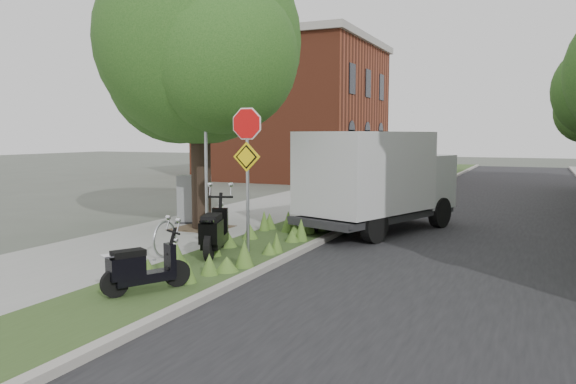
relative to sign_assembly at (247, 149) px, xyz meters
The scene contains 14 objects.
ground 2.78m from the sign_assembly, 22.62° to the right, with size 120.00×120.00×0.00m, color #4C5147.
sidewalk_near 10.10m from the sign_assembly, 106.84° to the left, with size 3.50×60.00×0.12m, color gray.
verge 9.69m from the sign_assembly, 90.61° to the left, with size 2.00×60.00×0.12m, color #334A1F.
kerb_near 9.73m from the sign_assembly, 84.54° to the left, with size 0.20×60.00×0.13m, color #9E9991.
road 10.65m from the sign_assembly, 64.96° to the left, with size 7.00×60.00×0.01m, color black.
street_tree_main 4.30m from the sign_assembly, 139.63° to the left, with size 6.21×5.54×7.66m.
bare_post 2.18m from the sign_assembly, 145.95° to the left, with size 0.08×0.08×4.00m.
bike_hoop 2.54m from the sign_assembly, 137.69° to the right, with size 0.06×0.78×0.77m.
sign_assembly is the anchor object (origin of this frame).
brick_building 22.97m from the sign_assembly, 110.72° to the left, with size 9.40×10.40×8.30m.
scooter_near 1.94m from the sign_assembly, 123.99° to the right, with size 0.82×1.80×0.89m.
scooter_far 4.01m from the sign_assembly, 91.35° to the right, with size 0.84×1.36×0.72m.
box_truck 4.62m from the sign_assembly, 68.18° to the left, with size 3.55×5.48×2.32m.
utility_cabinet 4.76m from the sign_assembly, 138.16° to the left, with size 1.21×1.04×1.36m.
Camera 1 is at (4.28, -9.94, 2.64)m, focal length 35.00 mm.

